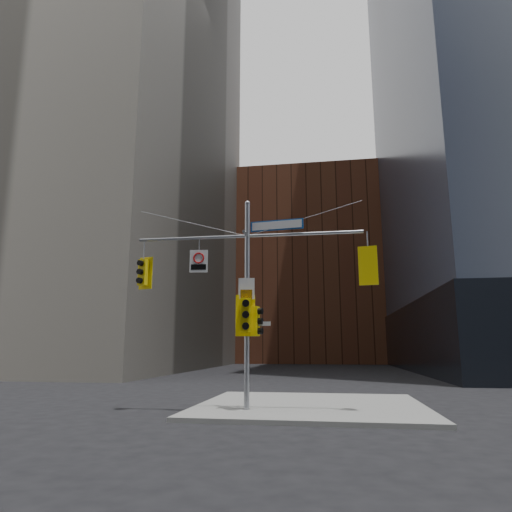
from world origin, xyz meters
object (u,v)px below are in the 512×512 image
(signal_assembly, at_px, (247,281))
(street_sign_blade, at_px, (277,225))
(traffic_light_west_arm, at_px, (143,272))
(traffic_light_pole_side, at_px, (256,321))
(traffic_light_pole_front, at_px, (245,315))
(regulatory_sign_arm, at_px, (199,260))
(traffic_light_east_arm, at_px, (369,266))

(signal_assembly, height_order, street_sign_blade, signal_assembly)
(traffic_light_west_arm, distance_m, street_sign_blade, 5.10)
(traffic_light_pole_side, bearing_deg, traffic_light_west_arm, 101.18)
(traffic_light_pole_front, distance_m, street_sign_blade, 3.32)
(traffic_light_pole_front, height_order, regulatory_sign_arm, regulatory_sign_arm)
(signal_assembly, bearing_deg, traffic_light_west_arm, 179.81)
(signal_assembly, relative_size, traffic_light_east_arm, 6.15)
(regulatory_sign_arm, bearing_deg, traffic_light_east_arm, -6.22)
(traffic_light_west_arm, relative_size, street_sign_blade, 0.62)
(signal_assembly, bearing_deg, traffic_light_pole_front, -90.30)
(street_sign_blade, bearing_deg, traffic_light_east_arm, 6.98)
(traffic_light_east_arm, xyz_separation_m, traffic_light_pole_side, (-3.79, -0.00, -1.78))
(traffic_light_pole_front, bearing_deg, signal_assembly, 77.51)
(traffic_light_east_arm, relative_size, traffic_light_pole_side, 1.30)
(traffic_light_pole_side, xyz_separation_m, street_sign_blade, (0.72, 0.00, 3.33))
(signal_assembly, relative_size, traffic_light_west_arm, 6.82)
(signal_assembly, xyz_separation_m, traffic_light_west_arm, (-3.81, 0.01, 0.38))
(traffic_light_west_arm, bearing_deg, traffic_light_pole_front, 10.63)
(traffic_light_west_arm, height_order, traffic_light_east_arm, traffic_light_east_arm)
(signal_assembly, relative_size, traffic_light_pole_front, 5.77)
(traffic_light_pole_side, height_order, traffic_light_pole_front, traffic_light_pole_front)
(signal_assembly, distance_m, traffic_light_east_arm, 4.13)
(regulatory_sign_arm, bearing_deg, signal_assembly, -5.76)
(traffic_light_pole_side, bearing_deg, traffic_light_east_arm, -78.60)
(street_sign_blade, xyz_separation_m, regulatory_sign_arm, (-2.79, -0.02, -1.17))
(traffic_light_east_arm, height_order, street_sign_blade, street_sign_blade)
(signal_assembly, height_order, regulatory_sign_arm, signal_assembly)
(traffic_light_east_arm, distance_m, regulatory_sign_arm, 5.87)
(traffic_light_pole_side, bearing_deg, regulatory_sign_arm, 101.90)
(traffic_light_west_arm, bearing_deg, signal_assembly, 14.62)
(traffic_light_pole_front, xyz_separation_m, street_sign_blade, (1.05, 0.27, 3.14))
(traffic_light_east_arm, bearing_deg, traffic_light_pole_front, 14.05)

